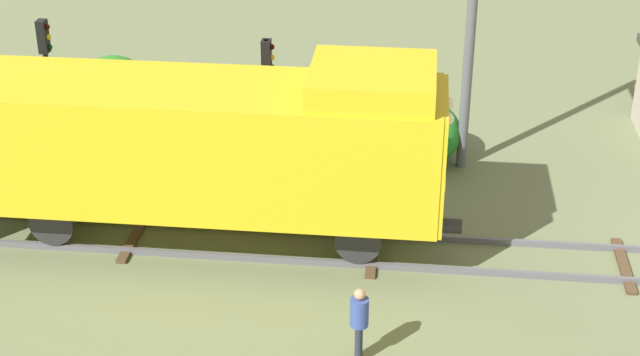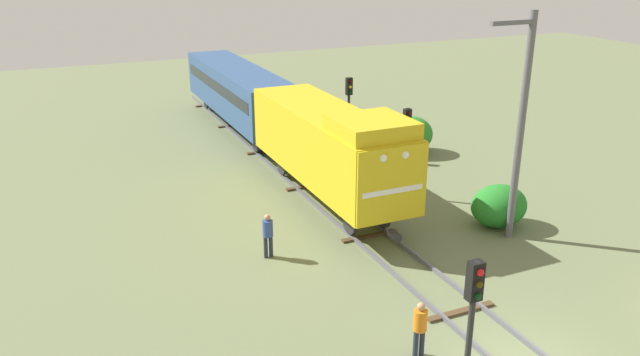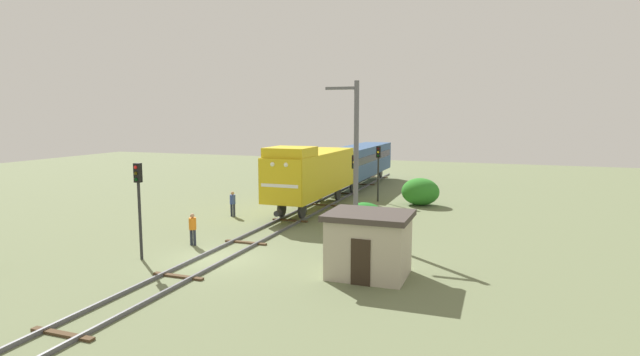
% 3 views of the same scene
% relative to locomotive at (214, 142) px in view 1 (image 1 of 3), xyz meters
% --- Properties ---
extents(locomotive, '(2.90, 11.60, 4.60)m').
position_rel_locomotive_xyz_m(locomotive, '(0.00, 0.00, 0.00)').
color(locomotive, gold).
rests_on(locomotive, railway_track).
extents(traffic_signal_mid, '(0.32, 0.34, 4.12)m').
position_rel_locomotive_xyz_m(traffic_signal_mid, '(3.40, -0.72, 0.09)').
color(traffic_signal_mid, '#262628').
rests_on(traffic_signal_mid, ground).
extents(traffic_signal_far, '(0.32, 0.34, 4.36)m').
position_rel_locomotive_xyz_m(traffic_signal_far, '(3.60, 5.33, 0.25)').
color(traffic_signal_far, '#262628').
rests_on(traffic_signal_far, ground).
extents(worker_by_signal, '(0.38, 0.38, 1.70)m').
position_rel_locomotive_xyz_m(worker_by_signal, '(-4.20, -3.75, -1.78)').
color(worker_by_signal, '#262B38').
rests_on(worker_by_signal, ground).
extents(catenary_mast, '(1.94, 0.28, 8.67)m').
position_rel_locomotive_xyz_m(catenary_mast, '(4.94, -5.97, 1.81)').
color(catenary_mast, '#595960').
rests_on(catenary_mast, ground).
extents(bush_mid, '(2.84, 2.32, 2.06)m').
position_rel_locomotive_xyz_m(bush_mid, '(7.00, 4.80, -1.74)').
color(bush_mid, '#2D7D26').
rests_on(bush_mid, ground).
extents(bush_far, '(2.38, 1.95, 1.73)m').
position_rel_locomotive_xyz_m(bush_far, '(5.26, -4.96, -1.91)').
color(bush_far, '#247926').
rests_on(bush_far, ground).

